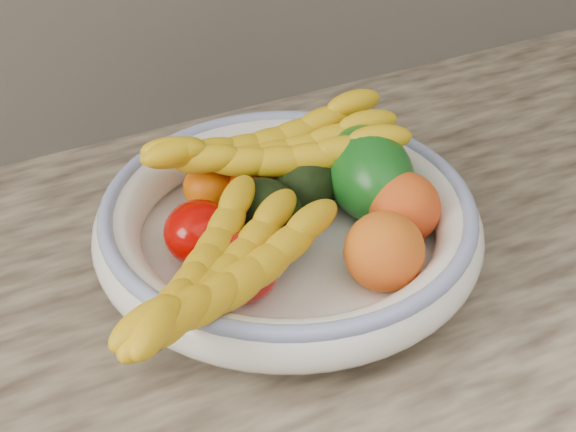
# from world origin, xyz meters

# --- Properties ---
(fruit_bowl) EXTENTS (0.39, 0.39, 0.08)m
(fruit_bowl) POSITION_xyz_m (0.00, 1.66, 0.95)
(fruit_bowl) COLOR white
(fruit_bowl) RESTS_ON kitchen_counter
(clementine_back_left) EXTENTS (0.06, 0.06, 0.05)m
(clementine_back_left) POSITION_xyz_m (-0.05, 1.75, 0.95)
(clementine_back_left) COLOR #DA6004
(clementine_back_left) RESTS_ON fruit_bowl
(clementine_back_right) EXTENTS (0.06, 0.06, 0.05)m
(clementine_back_right) POSITION_xyz_m (0.03, 1.76, 0.95)
(clementine_back_right) COLOR orange
(clementine_back_right) RESTS_ON fruit_bowl
(clementine_back_mid) EXTENTS (0.06, 0.06, 0.04)m
(clementine_back_mid) POSITION_xyz_m (-0.01, 1.73, 0.95)
(clementine_back_mid) COLOR #F64E05
(clementine_back_mid) RESTS_ON fruit_bowl
(tomato_left) EXTENTS (0.08, 0.08, 0.06)m
(tomato_left) POSITION_xyz_m (-0.09, 1.67, 0.96)
(tomato_left) COLOR #A50400
(tomato_left) RESTS_ON fruit_bowl
(tomato_near_left) EXTENTS (0.09, 0.09, 0.06)m
(tomato_near_left) POSITION_xyz_m (-0.08, 1.60, 0.96)
(tomato_near_left) COLOR red
(tomato_near_left) RESTS_ON fruit_bowl
(avocado_center) EXTENTS (0.07, 0.10, 0.07)m
(avocado_center) POSITION_xyz_m (-0.02, 1.67, 0.96)
(avocado_center) COLOR black
(avocado_center) RESTS_ON fruit_bowl
(avocado_right) EXTENTS (0.12, 0.12, 0.07)m
(avocado_right) POSITION_xyz_m (0.05, 1.71, 0.96)
(avocado_right) COLOR black
(avocado_right) RESTS_ON fruit_bowl
(green_mango) EXTENTS (0.12, 0.14, 0.11)m
(green_mango) POSITION_xyz_m (0.10, 1.67, 0.98)
(green_mango) COLOR #0F5012
(green_mango) RESTS_ON fruit_bowl
(peach_front) EXTENTS (0.09, 0.09, 0.08)m
(peach_front) POSITION_xyz_m (0.05, 1.56, 0.97)
(peach_front) COLOR orange
(peach_front) RESTS_ON fruit_bowl
(peach_right) EXTENTS (0.07, 0.07, 0.07)m
(peach_right) POSITION_xyz_m (0.10, 1.61, 0.97)
(peach_right) COLOR orange
(peach_right) RESTS_ON fruit_bowl
(banana_bunch_back) EXTENTS (0.30, 0.15, 0.08)m
(banana_bunch_back) POSITION_xyz_m (0.02, 1.73, 0.99)
(banana_bunch_back) COLOR yellow
(banana_bunch_back) RESTS_ON fruit_bowl
(banana_bunch_front) EXTENTS (0.30, 0.26, 0.08)m
(banana_bunch_front) POSITION_xyz_m (-0.11, 1.57, 0.98)
(banana_bunch_front) COLOR gold
(banana_bunch_front) RESTS_ON fruit_bowl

